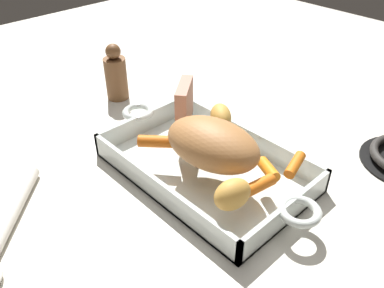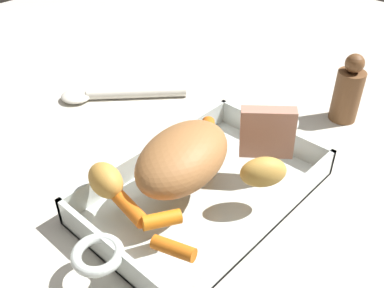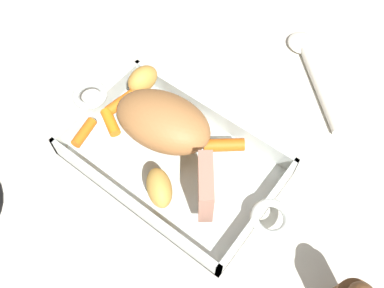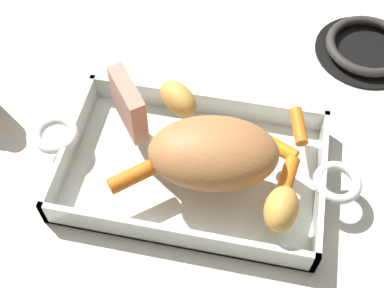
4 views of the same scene
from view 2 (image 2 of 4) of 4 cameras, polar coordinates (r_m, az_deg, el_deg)
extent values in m
plane|color=silver|center=(0.62, 1.69, -6.94)|extent=(1.98, 1.98, 0.00)
cube|color=silver|center=(0.62, 1.70, -6.62)|extent=(0.34, 0.21, 0.01)
cube|color=silver|center=(0.67, -4.97, -1.38)|extent=(0.34, 0.01, 0.04)
cube|color=silver|center=(0.57, 9.72, -10.13)|extent=(0.34, 0.01, 0.04)
cube|color=silver|center=(0.72, 10.50, 1.15)|extent=(0.01, 0.21, 0.04)
cube|color=silver|center=(0.53, -10.45, -14.11)|extent=(0.01, 0.21, 0.04)
torus|color=silver|center=(0.72, 11.45, 2.86)|extent=(0.06, 0.06, 0.01)
torus|color=silver|center=(0.52, -12.26, -13.96)|extent=(0.06, 0.06, 0.01)
ellipsoid|color=#AE7340|center=(0.56, -1.22, -1.77)|extent=(0.17, 0.12, 0.07)
cube|color=tan|center=(0.61, 9.82, 1.49)|extent=(0.06, 0.07, 0.08)
cylinder|color=orange|center=(0.65, 2.12, 1.47)|extent=(0.06, 0.06, 0.02)
cylinder|color=orange|center=(0.52, -3.99, -9.87)|extent=(0.05, 0.04, 0.02)
cylinder|color=orange|center=(0.49, -2.44, -13.50)|extent=(0.03, 0.06, 0.02)
cylinder|color=orange|center=(0.54, -8.18, -8.29)|extent=(0.03, 0.06, 0.02)
ellipsoid|color=gold|center=(0.57, 9.32, -3.64)|extent=(0.07, 0.07, 0.04)
ellipsoid|color=gold|center=(0.56, -11.25, -4.68)|extent=(0.05, 0.06, 0.04)
cylinder|color=white|center=(0.85, -7.24, 6.64)|extent=(0.15, 0.15, 0.02)
ellipsoid|color=white|center=(0.87, -14.92, 6.11)|extent=(0.08, 0.08, 0.02)
cylinder|color=brown|center=(0.81, 19.62, 5.94)|extent=(0.05, 0.05, 0.09)
sphere|color=brown|center=(0.78, 20.54, 9.86)|extent=(0.03, 0.03, 0.03)
camera|label=1|loc=(0.67, -55.25, 22.97)|focal=37.30mm
camera|label=3|loc=(0.60, 53.29, 44.16)|focal=38.83mm
camera|label=4|loc=(0.72, -34.18, 44.93)|focal=47.91mm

